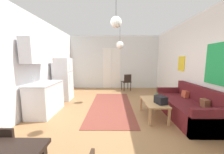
% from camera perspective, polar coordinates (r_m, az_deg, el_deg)
% --- Properties ---
extents(ground_plane, '(5.34, 7.71, 0.10)m').
position_cam_1_polar(ground_plane, '(3.71, 1.26, -17.68)').
color(ground_plane, '#996D44').
extents(wall_back, '(4.94, 0.13, 2.85)m').
position_cam_1_polar(wall_back, '(6.96, 0.98, 6.63)').
color(wall_back, silver).
rests_on(wall_back, ground_plane).
extents(wall_right, '(0.12, 7.31, 2.85)m').
position_cam_1_polar(wall_right, '(4.16, 37.04, 4.58)').
color(wall_right, white).
rests_on(wall_right, ground_plane).
extents(wall_left, '(0.12, 7.31, 2.85)m').
position_cam_1_polar(wall_left, '(4.12, -34.79, 4.74)').
color(wall_left, silver).
rests_on(wall_left, ground_plane).
extents(area_rug, '(1.36, 3.01, 0.01)m').
position_cam_1_polar(area_rug, '(4.35, -0.40, -12.97)').
color(area_rug, brown).
rests_on(area_rug, ground_plane).
extents(couch, '(0.88, 1.97, 0.85)m').
position_cam_1_polar(couch, '(4.03, 31.26, -11.77)').
color(couch, '#5B191E').
rests_on(couch, ground_plane).
extents(coffee_table, '(0.53, 1.02, 0.45)m').
position_cam_1_polar(coffee_table, '(3.63, 18.36, -11.13)').
color(coffee_table, tan).
rests_on(coffee_table, ground_plane).
extents(bamboo_vase, '(0.09, 0.09, 0.40)m').
position_cam_1_polar(bamboo_vase, '(3.75, 19.63, -8.19)').
color(bamboo_vase, '#47704C').
rests_on(bamboo_vase, coffee_table).
extents(handbag, '(0.29, 0.33, 0.30)m').
position_cam_1_polar(handbag, '(3.42, 21.30, -9.63)').
color(handbag, black).
rests_on(handbag, coffee_table).
extents(dining_chair_near, '(0.43, 0.41, 0.83)m').
position_cam_1_polar(dining_chair_near, '(2.09, -39.61, -24.57)').
color(dining_chair_near, black).
rests_on(dining_chair_near, ground_plane).
extents(refrigerator, '(0.62, 0.61, 1.62)m').
position_cam_1_polar(refrigerator, '(5.22, -21.31, -0.92)').
color(refrigerator, white).
rests_on(refrigerator, ground_plane).
extents(kitchen_counter, '(0.63, 1.15, 2.10)m').
position_cam_1_polar(kitchen_counter, '(4.10, -28.72, -3.77)').
color(kitchen_counter, silver).
rests_on(kitchen_counter, ground_plane).
extents(accent_chair, '(0.53, 0.51, 0.84)m').
position_cam_1_polar(accent_chair, '(6.39, 6.69, -1.91)').
color(accent_chair, black).
rests_on(accent_chair, ground_plane).
extents(pendant_lamp_near, '(0.25, 0.25, 0.61)m').
position_cam_1_polar(pendant_lamp_near, '(3.00, 1.82, 23.65)').
color(pendant_lamp_near, black).
extents(pendant_lamp_far, '(0.27, 0.27, 0.89)m').
position_cam_1_polar(pendant_lamp_far, '(4.81, 3.61, 14.34)').
color(pendant_lamp_far, black).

